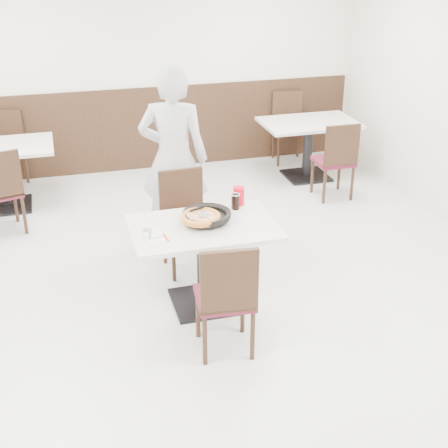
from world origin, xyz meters
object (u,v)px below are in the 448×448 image
object	(u,v)px
bg_table_left	(3,177)
main_table	(204,265)
side_plate	(153,234)
red_cup	(239,196)
bg_chair_left_far	(4,152)
pizza	(201,218)
pizza_pan	(207,217)
diner_person	(174,159)
bg_table_right	(308,150)
chair_far	(187,224)
cola_glass	(235,202)
bg_chair_right_near	(333,159)
bg_chair_right_far	(289,129)
chair_near	(224,295)

from	to	relation	value
bg_table_left	main_table	bearing A→B (deg)	-56.94
side_plate	red_cup	world-z (taller)	red_cup
bg_table_left	bg_chair_left_far	size ratio (longest dim) A/B	1.26
pizza	pizza_pan	bearing A→B (deg)	36.04
diner_person	bg_table_right	distance (m)	2.56
red_cup	chair_far	bearing A→B (deg)	145.08
side_plate	cola_glass	bearing A→B (deg)	22.40
cola_glass	bg_table_right	size ratio (longest dim) A/B	0.11
bg_chair_right_near	bg_chair_right_far	xyz separation A→B (m)	(-0.05, 1.34, 0.00)
bg_table_left	bg_chair_left_far	world-z (taller)	bg_chair_left_far
chair_near	diner_person	bearing A→B (deg)	95.20
chair_near	side_plate	bearing A→B (deg)	130.83
chair_near	pizza_pan	size ratio (longest dim) A/B	2.43
bg_chair_right_far	pizza_pan	bearing A→B (deg)	66.63
side_plate	bg_table_right	world-z (taller)	side_plate
side_plate	bg_chair_right_near	world-z (taller)	bg_chair_right_near
chair_near	chair_far	bearing A→B (deg)	95.27
main_table	bg_chair_right_near	size ratio (longest dim) A/B	1.26
chair_far	bg_table_right	world-z (taller)	chair_far
main_table	bg_table_left	world-z (taller)	same
bg_chair_right_near	bg_chair_right_far	distance (m)	1.34
chair_near	cola_glass	distance (m)	1.04
chair_far	bg_chair_right_near	distance (m)	2.45
main_table	bg_table_left	bearing A→B (deg)	123.06
pizza_pan	bg_chair_right_far	xyz separation A→B (m)	(1.98, 3.21, -0.32)
cola_glass	side_plate	bearing A→B (deg)	-157.60
chair_near	bg_table_right	world-z (taller)	chair_near
cola_glass	bg_chair_right_near	size ratio (longest dim) A/B	0.14
bg_table_left	pizza_pan	bearing A→B (deg)	-55.65
main_table	pizza	xyz separation A→B (m)	(-0.02, 0.02, 0.44)
chair_far	red_cup	bearing A→B (deg)	142.45
main_table	bg_chair_right_near	bearing A→B (deg)	42.90
red_cup	diner_person	bearing A→B (deg)	116.00
diner_person	main_table	bearing A→B (deg)	110.72
pizza_pan	bg_table_right	size ratio (longest dim) A/B	0.33
diner_person	bg_chair_left_far	size ratio (longest dim) A/B	1.96
red_cup	bg_chair_right_near	distance (m)	2.33
pizza_pan	pizza	bearing A→B (deg)	-143.96
main_table	bg_chair_right_far	world-z (taller)	bg_chair_right_far
main_table	pizza_pan	size ratio (longest dim) A/B	3.07
pizza_pan	bg_chair_left_far	distance (m)	3.69
main_table	bg_table_left	xyz separation A→B (m)	(-1.72, 2.65, 0.00)
red_cup	pizza	bearing A→B (deg)	-142.33
pizza	side_plate	xyz separation A→B (m)	(-0.41, -0.08, -0.05)
cola_glass	bg_table_left	world-z (taller)	cola_glass
pizza	side_plate	bearing A→B (deg)	-168.80
bg_chair_left_far	bg_table_right	size ratio (longest dim) A/B	0.79
cola_glass	red_cup	xyz separation A→B (m)	(0.06, 0.09, 0.02)
red_cup	bg_table_right	distance (m)	2.84
side_plate	bg_chair_right_far	size ratio (longest dim) A/B	0.17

